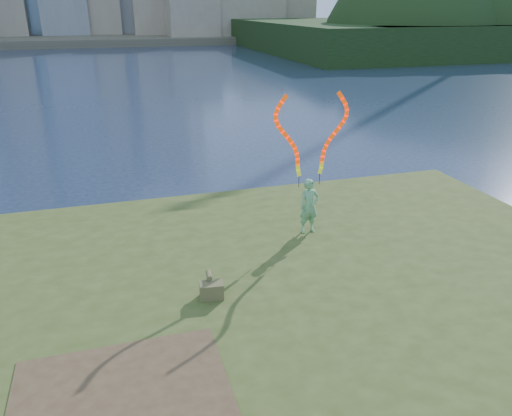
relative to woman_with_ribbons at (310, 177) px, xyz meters
name	(u,v)px	position (x,y,z in m)	size (l,w,h in m)	color
ground	(222,310)	(-2.67, -1.68, -2.27)	(320.00, 320.00, 0.00)	#19253E
grassy_knoll	(251,364)	(-2.67, -3.98, -1.93)	(20.00, 18.00, 0.80)	#354418
dirt_patch	(123,408)	(-4.87, -4.88, -1.46)	(3.20, 3.00, 0.02)	#47331E
far_shore	(108,36)	(-2.67, 93.32, -1.67)	(320.00, 40.00, 1.20)	#4D4839
wooded_hill	(498,45)	(56.89, 58.28, -2.11)	(78.00, 50.00, 63.00)	black
woman_with_ribbons	(310,177)	(0.00, 0.00, 0.00)	(1.96, 0.36, 3.82)	#157E22
canvas_bag	(211,289)	(-3.03, -2.36, -1.29)	(0.49, 0.56, 0.44)	#4D532C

